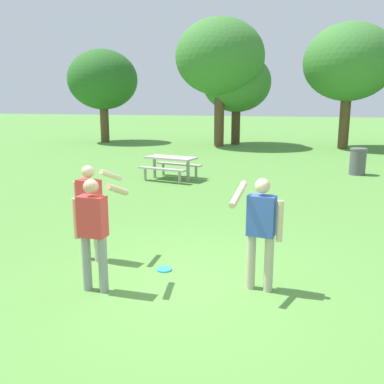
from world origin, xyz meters
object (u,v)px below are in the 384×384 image
Objects in this scene: person_thrower at (90,205)px; person_bystander at (93,226)px; picnic_table_near at (171,163)px; trash_can_further_along at (358,161)px; tree_broad_center at (220,57)px; tree_slender_mid at (349,63)px; tree_far_right at (237,83)px; frisbee at (164,269)px; tree_tall_left at (103,80)px; person_catcher at (261,226)px.

person_bystander is at bearing -60.50° from person_thrower.
picnic_table_near is at bearing 99.88° from person_bystander.
tree_broad_center reaches higher than trash_can_further_along.
person_bystander is at bearing -104.28° from tree_slender_mid.
tree_slender_mid is at bearing 59.70° from picnic_table_near.
picnic_table_near is at bearing 96.69° from person_thrower.
tree_far_right is at bearing 87.84° from picnic_table_near.
tree_broad_center reaches higher than person_thrower.
tree_broad_center reaches higher than frisbee.
trash_can_further_along is 0.14× the size of tree_broad_center.
trash_can_further_along is 9.45m from tree_slender_mid.
tree_broad_center is at bearing 93.86° from person_thrower.
person_bystander is 21.77m from tree_tall_left.
tree_far_right is at bearing 4.57° from tree_tall_left.
tree_far_right is (-1.76, 19.25, 3.55)m from frisbee.
tree_tall_left is (-9.90, 18.60, 3.77)m from frisbee.
tree_slender_mid is (6.03, -0.61, 0.97)m from tree_far_right.
person_catcher reaches higher than frisbee.
tree_tall_left is (-8.57, 18.46, 2.82)m from person_thrower.
person_catcher is 2.35m from person_bystander.
person_catcher is 0.25× the size of tree_slender_mid.
tree_broad_center is at bearing -122.83° from tree_far_right.
tree_slender_mid is at bearing 4.98° from tree_broad_center.
person_catcher is at bearing -98.13° from tree_slender_mid.
tree_tall_left is 8.16m from tree_far_right.
tree_far_right is (0.78, 1.21, -1.34)m from tree_broad_center.
frisbee is 0.04× the size of tree_tall_left.
person_catcher reaches higher than trash_can_further_along.
tree_slender_mid is at bearing 81.87° from person_catcher.
trash_can_further_along is at bearing -31.36° from tree_tall_left.
frisbee is at bearing -73.78° from picnic_table_near.
tree_slender_mid is at bearing 75.72° from person_bystander.
frisbee is (0.72, 0.94, -0.95)m from person_bystander.
person_bystander is at bearing -80.12° from picnic_table_near.
person_bystander is 20.52m from tree_slender_mid.
tree_broad_center is at bearing 91.85° from picnic_table_near.
trash_can_further_along is (2.50, 10.44, -0.48)m from person_catcher.
person_bystander is 12.04m from trash_can_further_along.
tree_broad_center is at bearing 98.01° from frisbee.
person_bystander is 1.71× the size of trash_can_further_along.
picnic_table_near is (-0.87, 7.43, -0.40)m from person_thrower.
tree_broad_center is (7.36, -0.55, 1.12)m from tree_tall_left.
tree_tall_left is 7.46m from tree_broad_center.
picnic_table_near is at bearing 115.36° from person_catcher.
tree_slender_mid reaches higher than frisbee.
tree_slender_mid is at bearing 88.60° from trash_can_further_along.
tree_broad_center is 1.07× the size of tree_slender_mid.
tree_slender_mid is (4.26, 18.64, 4.52)m from frisbee.
person_thrower is 19.65m from tree_slender_mid.
person_thrower is 0.29× the size of tree_tall_left.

